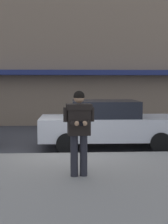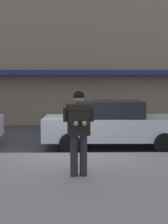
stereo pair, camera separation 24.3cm
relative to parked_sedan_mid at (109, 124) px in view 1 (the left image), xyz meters
name	(u,v)px [view 1 (the left image)]	position (x,y,z in m)	size (l,w,h in m)	color
ground_plane	(67,156)	(-1.35, -1.04, -0.79)	(80.00, 80.00, 0.00)	#3D3D42
sidewalk	(117,185)	(-0.35, -3.89, -0.72)	(32.00, 5.30, 0.14)	gray
curb_paint_line	(101,155)	(-0.35, -0.99, -0.79)	(28.00, 0.12, 0.01)	silver
storefront_facade	(85,1)	(-0.35, 7.45, 5.77)	(28.00, 4.70, 13.14)	#84705B
parked_sedan_mid	(109,124)	(0.00, 0.00, 0.00)	(4.51, 1.96, 1.54)	silver
man_texting_on_phone	(79,124)	(-1.11, -3.48, 0.46)	(0.65, 0.60, 1.81)	#23232B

